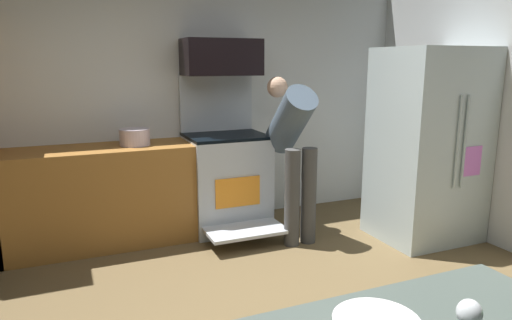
# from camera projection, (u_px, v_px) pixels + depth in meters

# --- Properties ---
(wall_back) EXTENTS (5.20, 0.12, 2.60)m
(wall_back) POSITION_uv_depth(u_px,v_px,m) (177.00, 97.00, 4.61)
(wall_back) COLOR silver
(wall_back) RESTS_ON ground
(lower_cabinet_run) EXTENTS (2.40, 0.60, 0.90)m
(lower_cabinet_run) POSITION_uv_depth(u_px,v_px,m) (90.00, 198.00, 4.12)
(lower_cabinet_run) COLOR #96612A
(lower_cabinet_run) RESTS_ON ground
(oven_range) EXTENTS (0.76, 1.04, 1.51)m
(oven_range) POSITION_uv_depth(u_px,v_px,m) (226.00, 178.00, 4.58)
(oven_range) COLOR #B5BDC7
(oven_range) RESTS_ON ground
(microwave) EXTENTS (0.74, 0.38, 0.35)m
(microwave) POSITION_uv_depth(u_px,v_px,m) (221.00, 57.00, 4.43)
(microwave) COLOR black
(microwave) RESTS_ON oven_range
(refrigerator) EXTENTS (0.89, 0.77, 1.77)m
(refrigerator) POSITION_uv_depth(u_px,v_px,m) (428.00, 145.00, 4.26)
(refrigerator) COLOR #B1C4C8
(refrigerator) RESTS_ON ground
(person_cook) EXTENTS (0.31, 0.72, 1.51)m
(person_cook) POSITION_uv_depth(u_px,v_px,m) (293.00, 143.00, 4.23)
(person_cook) COLOR #414141
(person_cook) RESTS_ON ground
(wine_glass_mid) EXTENTS (0.06, 0.06, 0.15)m
(wine_glass_mid) POSITION_uv_depth(u_px,v_px,m) (469.00, 316.00, 1.16)
(wine_glass_mid) COLOR silver
(wine_glass_mid) RESTS_ON counter_island
(stock_pot) EXTENTS (0.27, 0.27, 0.15)m
(stock_pot) POSITION_uv_depth(u_px,v_px,m) (135.00, 137.00, 4.17)
(stock_pot) COLOR #C1B1C6
(stock_pot) RESTS_ON lower_cabinet_run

